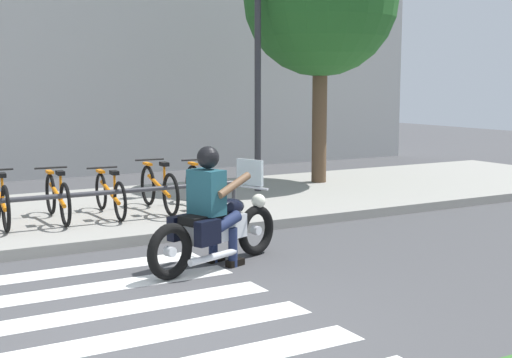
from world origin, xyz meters
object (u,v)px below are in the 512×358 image
(bike_rack, at_px, (67,197))
(rider, at_px, (212,198))
(bicycle_2, at_px, (1,201))
(street_lamp, at_px, (258,51))
(bicycle_5, at_px, (159,188))
(bicycle_3, at_px, (57,197))
(bicycle_4, at_px, (110,194))
(bicycle_6, at_px, (204,186))
(motorcycle, at_px, (217,228))

(bike_rack, bearing_deg, rider, -66.65)
(bicycle_2, distance_m, street_lamp, 5.37)
(bicycle_5, bearing_deg, bicycle_3, 179.98)
(bicycle_3, relative_size, bicycle_5, 0.97)
(bicycle_2, distance_m, bicycle_5, 2.37)
(bicycle_4, bearing_deg, bicycle_5, -0.12)
(rider, height_order, street_lamp, street_lamp)
(bicycle_2, height_order, bicycle_3, bicycle_2)
(street_lamp, bearing_deg, bicycle_4, -161.53)
(bicycle_3, bearing_deg, bicycle_4, 0.08)
(bicycle_6, xyz_separation_m, street_lamp, (1.61, 1.07, 2.23))
(bicycle_5, relative_size, bicycle_6, 1.09)
(bicycle_4, xyz_separation_m, street_lamp, (3.19, 1.07, 2.25))
(rider, bearing_deg, street_lamp, 54.08)
(rider, height_order, bike_rack, rider)
(rider, relative_size, bicycle_3, 0.85)
(bike_rack, bearing_deg, bicycle_3, 89.98)
(bicycle_5, relative_size, bike_rack, 0.33)
(bicycle_3, distance_m, bicycle_6, 2.37)
(motorcycle, distance_m, bicycle_3, 3.17)
(bicycle_6, bearing_deg, bicycle_4, 179.95)
(bicycle_4, distance_m, bicycle_6, 1.58)
(street_lamp, bearing_deg, bicycle_6, -146.50)
(bicycle_6, xyz_separation_m, bike_rack, (-2.37, -0.55, 0.08))
(bike_rack, bearing_deg, bicycle_2, 144.97)
(bicycle_2, relative_size, bicycle_3, 0.97)
(bicycle_6, distance_m, bike_rack, 2.44)
(bicycle_4, bearing_deg, bike_rack, -144.91)
(bicycle_4, relative_size, street_lamp, 0.37)
(motorcycle, height_order, street_lamp, street_lamp)
(motorcycle, xyz_separation_m, bicycle_6, (1.25, 2.96, 0.04))
(rider, xyz_separation_m, bicycle_6, (1.32, 2.98, -0.33))
(bicycle_4, bearing_deg, bicycle_2, -179.94)
(bicycle_2, bearing_deg, bicycle_4, 0.06)
(street_lamp, bearing_deg, bicycle_3, -164.99)
(bicycle_6, bearing_deg, bicycle_3, 179.99)
(bicycle_4, height_order, bicycle_6, bicycle_6)
(bicycle_3, bearing_deg, rider, -70.64)
(bicycle_2, distance_m, bicycle_4, 1.58)
(bicycle_6, height_order, bike_rack, bicycle_6)
(bicycle_6, bearing_deg, bike_rack, -166.85)
(bicycle_4, xyz_separation_m, bicycle_5, (0.79, -0.00, 0.03))
(motorcycle, xyz_separation_m, bicycle_5, (0.46, 2.96, 0.05))
(bicycle_3, height_order, street_lamp, street_lamp)
(motorcycle, distance_m, bicycle_4, 2.98)
(bicycle_2, relative_size, bicycle_6, 1.02)
(bike_rack, bearing_deg, motorcycle, -64.98)
(bicycle_3, bearing_deg, bicycle_6, -0.01)
(bicycle_5, xyz_separation_m, bicycle_6, (0.79, 0.00, -0.02))
(bicycle_6, bearing_deg, street_lamp, 33.50)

